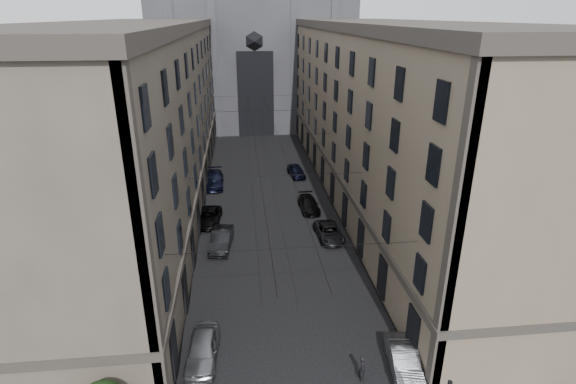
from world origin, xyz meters
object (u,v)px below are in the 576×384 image
object	(u,v)px
car_left_midnear	(221,239)
pedestrian	(362,369)
car_right_far	(296,171)
car_left_far	(214,180)
car_right_near	(404,361)
car_right_midnear	(329,232)
car_left_near	(203,349)
car_left_midfar	(209,217)
car_right_midfar	(309,204)
gothic_tower	(252,24)

from	to	relation	value
car_left_midnear	pedestrian	size ratio (longest dim) A/B	2.96
car_right_far	car_left_far	bearing A→B (deg)	-174.51
car_left_midnear	car_right_near	bearing A→B (deg)	-49.38
car_right_midnear	pedestrian	world-z (taller)	pedestrian
car_left_midnear	car_left_near	bearing A→B (deg)	-86.23
car_left_midfar	car_right_far	world-z (taller)	car_right_far
car_right_near	car_right_far	xyz separation A→B (m)	(-2.00, 34.52, -0.02)
car_left_near	car_right_midfar	world-z (taller)	car_left_near
car_left_midnear	car_left_midfar	bearing A→B (deg)	111.41
car_right_near	pedestrian	xyz separation A→B (m)	(-2.58, -0.42, 0.08)
car_left_far	car_right_midfar	size ratio (longest dim) A/B	1.24
car_left_near	car_left_far	world-z (taller)	car_left_far
gothic_tower	car_left_near	bearing A→B (deg)	-94.87
car_left_midfar	pedestrian	size ratio (longest dim) A/B	2.95
car_left_near	pedestrian	distance (m)	9.51
car_left_near	car_left_far	distance (m)	29.80
car_left_near	car_left_midfar	xyz separation A→B (m)	(-0.69, 19.29, -0.10)
car_right_midfar	car_left_midfar	bearing A→B (deg)	-170.29
car_right_far	pedestrian	xyz separation A→B (m)	(-0.58, -34.94, 0.10)
car_right_midnear	car_right_midfar	xyz separation A→B (m)	(-0.87, 6.72, 0.02)
car_left_midfar	pedestrian	distance (m)	24.06
gothic_tower	car_left_midfar	size ratio (longest dim) A/B	11.89
gothic_tower	car_right_midnear	xyz separation A→B (m)	(5.07, -49.90, -17.15)
car_left_midfar	car_right_midnear	xyz separation A→B (m)	(11.27, -4.56, -0.03)
car_left_midnear	car_right_midnear	xyz separation A→B (m)	(9.89, 0.68, -0.15)
gothic_tower	car_right_near	xyz separation A→B (m)	(6.20, -66.89, -17.06)
car_left_midfar	car_right_far	bearing A→B (deg)	54.79
car_left_near	pedestrian	world-z (taller)	pedestrian
car_left_midnear	car_left_midfar	size ratio (longest dim) A/B	1.00
gothic_tower	car_left_midnear	distance (m)	53.58
gothic_tower	car_left_near	world-z (taller)	gothic_tower
car_right_midfar	car_right_far	xyz separation A→B (m)	(0.00, 10.82, 0.06)
car_left_midnear	car_left_far	xyz separation A→B (m)	(-1.38, 15.73, 0.02)
car_left_far	car_right_midnear	bearing A→B (deg)	-54.31
car_left_far	car_right_far	xyz separation A→B (m)	(10.40, 2.48, -0.10)
car_right_near	pedestrian	bearing A→B (deg)	-163.81
car_left_near	car_left_midnear	world-z (taller)	car_left_midnear
gothic_tower	pedestrian	size ratio (longest dim) A/B	35.14
car_right_midnear	car_right_far	xyz separation A→B (m)	(-0.87, 17.54, 0.08)
gothic_tower	car_right_midfar	world-z (taller)	gothic_tower
gothic_tower	car_left_midnear	bearing A→B (deg)	-95.44
car_right_near	car_right_midnear	bearing A→B (deg)	100.69
car_left_far	car_right_near	world-z (taller)	car_left_far
gothic_tower	pedestrian	bearing A→B (deg)	-86.92
car_left_midfar	car_right_midnear	bearing A→B (deg)	-18.52
car_right_midfar	car_right_far	size ratio (longest dim) A/B	1.07
car_left_midnear	car_left_midfar	xyz separation A→B (m)	(-1.38, 5.23, -0.13)
car_left_midfar	car_left_far	xyz separation A→B (m)	(0.00, 10.50, 0.15)
car_left_midfar	car_left_far	world-z (taller)	car_left_far
gothic_tower	car_left_far	world-z (taller)	gothic_tower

